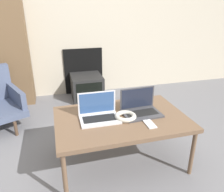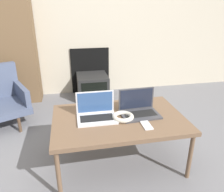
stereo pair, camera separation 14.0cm
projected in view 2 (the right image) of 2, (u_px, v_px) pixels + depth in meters
The scene contains 9 objects.
ground_plane at pixel (126, 182), 1.84m from camera, with size 14.00×14.00×0.00m, color slate.
wall_back at pixel (91, 12), 3.34m from camera, with size 7.00×0.08×2.60m.
table at pixel (119, 121), 1.93m from camera, with size 1.15×0.75×0.47m.
laptop_left at pixel (96, 113), 1.90m from camera, with size 0.34×0.23×0.22m.
laptop_right at pixel (139, 109), 1.97m from camera, with size 0.35×0.25×0.22m.
headphones at pixel (123, 117), 1.89m from camera, with size 0.19×0.19×0.04m.
phone at pixel (146, 125), 1.78m from camera, with size 0.07×0.14×0.01m.
tv at pixel (92, 86), 3.48m from camera, with size 0.47×0.51×0.37m.
bookshelf at pixel (12, 53), 3.15m from camera, with size 0.69×0.32×1.47m.
Camera 2 is at (-0.40, -1.37, 1.37)m, focal length 35.00 mm.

